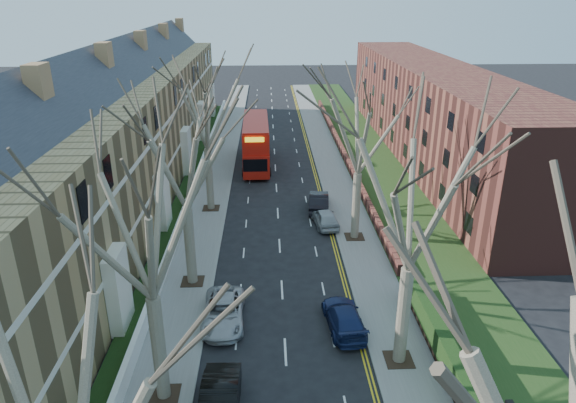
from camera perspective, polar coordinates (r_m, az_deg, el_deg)
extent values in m
cube|color=slate|center=(54.76, -7.72, 3.71)|extent=(3.00, 102.00, 0.12)
cube|color=slate|center=(54.92, 4.87, 3.89)|extent=(3.00, 102.00, 0.12)
cube|color=#9B7D4F|center=(47.24, -18.38, 6.02)|extent=(9.00, 78.00, 10.00)
cube|color=#282A31|center=(46.03, -19.30, 13.18)|extent=(4.67, 78.00, 4.67)
cube|color=white|center=(46.63, -12.88, 4.47)|extent=(0.12, 78.00, 0.35)
cube|color=white|center=(45.71, -13.26, 8.64)|extent=(0.12, 78.00, 0.35)
cube|color=brown|center=(59.88, 15.70, 9.61)|extent=(8.00, 54.00, 10.00)
cube|color=brown|center=(58.77, 6.07, 5.61)|extent=(0.35, 54.00, 0.90)
cube|color=white|center=(47.29, -10.56, 1.21)|extent=(0.30, 78.00, 1.00)
cube|color=#1E3A15|center=(55.62, 9.49, 4.00)|extent=(6.00, 102.00, 0.06)
cylinder|color=brown|center=(24.25, -14.15, -15.59)|extent=(0.64, 0.64, 5.25)
cube|color=#2D2116|center=(25.91, -13.58, -20.16)|extent=(1.40, 1.40, 0.05)
cylinder|color=brown|center=(32.62, -10.84, -4.92)|extent=(0.64, 0.64, 5.07)
cube|color=#2D2116|center=(33.83, -10.53, -8.72)|extent=(1.40, 1.40, 0.05)
cylinder|color=brown|center=(43.52, -8.73, 2.44)|extent=(0.60, 0.60, 5.25)
cube|color=#2D2116|center=(44.46, -8.53, -0.73)|extent=(1.40, 1.40, 0.05)
cylinder|color=brown|center=(26.14, 12.66, -12.33)|extent=(0.64, 0.64, 5.25)
cube|color=#2D2116|center=(27.69, 12.19, -16.78)|extent=(1.40, 1.40, 0.05)
cylinder|color=brown|center=(38.22, 7.57, -0.51)|extent=(0.60, 0.60, 5.07)
cube|color=#2D2116|center=(39.26, 7.38, -3.90)|extent=(1.40, 1.40, 0.05)
cube|color=#B5160C|center=(55.16, -3.55, 5.58)|extent=(2.82, 11.54, 2.30)
cube|color=#B5160C|center=(54.57, -3.60, 7.79)|extent=(2.80, 10.97, 2.09)
cube|color=black|center=(55.02, -3.56, 6.05)|extent=(2.82, 10.62, 0.94)
cube|color=black|center=(54.54, -3.60, 7.90)|extent=(2.81, 10.39, 0.94)
imported|color=#A8A9AE|center=(29.70, -7.16, -12.07)|extent=(2.35, 4.93, 1.36)
imported|color=#16224E|center=(29.23, 6.24, -12.68)|extent=(2.27, 4.75, 1.34)
imported|color=#9DA1A6|center=(40.90, 4.12, -1.77)|extent=(2.19, 4.31, 1.40)
imported|color=black|center=(43.80, 3.45, 0.02)|extent=(2.08, 4.78, 1.53)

